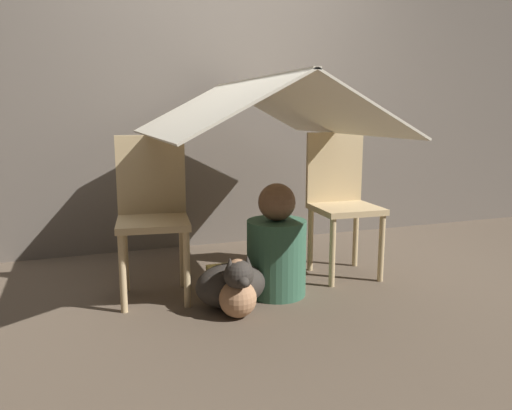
{
  "coord_description": "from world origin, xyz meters",
  "views": [
    {
      "loc": [
        -0.96,
        -2.48,
        1.03
      ],
      "look_at": [
        0.0,
        0.21,
        0.49
      ],
      "focal_mm": 35.0,
      "sensor_mm": 36.0,
      "label": 1
    }
  ],
  "objects": [
    {
      "name": "wall_back",
      "position": [
        0.0,
        1.27,
        1.25
      ],
      "size": [
        7.0,
        0.05,
        2.5
      ],
      "color": "#6B6056",
      "rests_on": "ground_plane"
    },
    {
      "name": "sheet_canopy",
      "position": [
        0.0,
        0.21,
        1.06
      ],
      "size": [
        1.2,
        1.52,
        0.32
      ],
      "color": "silver"
    },
    {
      "name": "ground_plane",
      "position": [
        0.0,
        0.0,
        0.0
      ],
      "size": [
        8.8,
        8.8,
        0.0
      ],
      "primitive_type": "plane",
      "color": "brown"
    },
    {
      "name": "dog",
      "position": [
        -0.24,
        -0.08,
        0.14
      ],
      "size": [
        0.38,
        0.37,
        0.32
      ],
      "color": "#332D28",
      "rests_on": "ground_plane"
    },
    {
      "name": "person_front",
      "position": [
        0.07,
        0.05,
        0.27
      ],
      "size": [
        0.34,
        0.34,
        0.64
      ],
      "color": "#38664C",
      "rests_on": "ground_plane"
    },
    {
      "name": "floor_cushion",
      "position": [
        -0.09,
        0.27,
        0.05
      ],
      "size": [
        0.34,
        0.27,
        0.1
      ],
      "color": "#E5CC66",
      "rests_on": "ground_plane"
    },
    {
      "name": "chair_right",
      "position": [
        0.6,
        0.28,
        0.49
      ],
      "size": [
        0.4,
        0.4,
        0.9
      ],
      "rotation": [
        0.0,
        0.0,
        -0.05
      ],
      "color": "#D1B27F",
      "rests_on": "ground_plane"
    },
    {
      "name": "plush_toy",
      "position": [
        -0.24,
        -0.19,
        0.12
      ],
      "size": [
        0.19,
        0.19,
        0.3
      ],
      "color": "tan",
      "rests_on": "ground_plane"
    },
    {
      "name": "chair_left",
      "position": [
        -0.59,
        0.28,
        0.49
      ],
      "size": [
        0.43,
        0.43,
        0.9
      ],
      "rotation": [
        0.0,
        0.0,
        -0.13
      ],
      "color": "#D1B27F",
      "rests_on": "ground_plane"
    }
  ]
}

